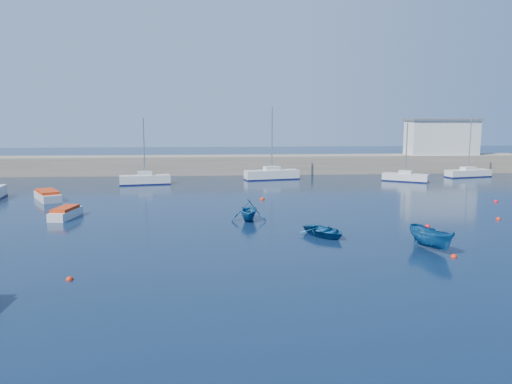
{
  "coord_description": "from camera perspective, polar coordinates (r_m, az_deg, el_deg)",
  "views": [
    {
      "loc": [
        -2.86,
        -25.88,
        8.26
      ],
      "look_at": [
        0.36,
        17.66,
        1.6
      ],
      "focal_mm": 35.0,
      "sensor_mm": 36.0,
      "label": 1
    }
  ],
  "objects": [
    {
      "name": "harbor_office",
      "position": [
        79.1,
        20.43,
        5.84
      ],
      "size": [
        10.0,
        4.0,
        5.0
      ],
      "primitive_type": "cube",
      "color": "silver",
      "rests_on": "back_wall"
    },
    {
      "name": "dinghy_left",
      "position": [
        39.77,
        -0.83,
        -2.07
      ],
      "size": [
        3.19,
        3.57,
        1.69
      ],
      "primitive_type": "imported",
      "rotation": [
        0.0,
        0.0,
        -0.14
      ],
      "color": "navy",
      "rests_on": "ground"
    },
    {
      "name": "sailboat_6",
      "position": [
        65.75,
        1.81,
        2.05
      ],
      "size": [
        7.38,
        3.47,
        9.41
      ],
      "rotation": [
        0.0,
        0.0,
        1.79
      ],
      "color": "silver",
      "rests_on": "ground"
    },
    {
      "name": "sailboat_8",
      "position": [
        74.27,
        23.07,
        2.02
      ],
      "size": [
        6.61,
        3.17,
        8.32
      ],
      "rotation": [
        0.0,
        0.0,
        1.8
      ],
      "color": "silver",
      "rests_on": "ground"
    },
    {
      "name": "motorboat_1",
      "position": [
        43.67,
        -20.94,
        -2.23
      ],
      "size": [
        1.88,
        3.92,
        0.92
      ],
      "rotation": [
        0.0,
        0.0,
        -0.15
      ],
      "color": "silver",
      "rests_on": "ground"
    },
    {
      "name": "ground",
      "position": [
        27.31,
        2.0,
        -8.93
      ],
      "size": [
        220.0,
        220.0,
        0.0
      ],
      "primitive_type": "plane",
      "color": "#0C1D36",
      "rests_on": "ground"
    },
    {
      "name": "sailboat_5",
      "position": [
        62.34,
        -12.56,
        1.43
      ],
      "size": [
        6.23,
        2.73,
        8.06
      ],
      "rotation": [
        0.0,
        0.0,
        1.75
      ],
      "color": "silver",
      "rests_on": "ground"
    },
    {
      "name": "dinghy_center",
      "position": [
        34.97,
        7.82,
        -4.45
      ],
      "size": [
        3.96,
        4.35,
        0.74
      ],
      "primitive_type": "imported",
      "rotation": [
        0.0,
        0.0,
        0.51
      ],
      "color": "navy",
      "rests_on": "ground"
    },
    {
      "name": "buoy_5",
      "position": [
        31.96,
        21.67,
        -6.93
      ],
      "size": [
        0.39,
        0.39,
        0.39
      ],
      "primitive_type": "sphere",
      "color": "red",
      "rests_on": "ground"
    },
    {
      "name": "motorboat_2",
      "position": [
        53.66,
        -22.72,
        -0.36
      ],
      "size": [
        3.87,
        5.04,
        1.0
      ],
      "rotation": [
        0.0,
        0.0,
        0.52
      ],
      "color": "silver",
      "rests_on": "ground"
    },
    {
      "name": "back_wall",
      "position": [
        72.27,
        -1.95,
        3.14
      ],
      "size": [
        96.0,
        4.5,
        2.6
      ],
      "primitive_type": "cube",
      "color": "gray",
      "rests_on": "ground"
    },
    {
      "name": "buoy_0",
      "position": [
        27.47,
        -20.53,
        -9.39
      ],
      "size": [
        0.38,
        0.38,
        0.38
      ],
      "primitive_type": "sphere",
      "color": "red",
      "rests_on": "ground"
    },
    {
      "name": "buoy_2",
      "position": [
        44.77,
        25.96,
        -2.85
      ],
      "size": [
        0.4,
        0.4,
        0.4
      ],
      "primitive_type": "sphere",
      "color": "red",
      "rests_on": "ground"
    },
    {
      "name": "buoy_1",
      "position": [
        39.76,
        19.02,
        -3.8
      ],
      "size": [
        0.41,
        0.41,
        0.41
      ],
      "primitive_type": "sphere",
      "color": "red",
      "rests_on": "ground"
    },
    {
      "name": "sailboat_7",
      "position": [
        66.47,
        16.69,
        1.65
      ],
      "size": [
        5.59,
        4.28,
        7.43
      ],
      "rotation": [
        0.0,
        0.0,
        1.02
      ],
      "color": "silver",
      "rests_on": "ground"
    },
    {
      "name": "dinghy_right",
      "position": [
        33.11,
        19.43,
        -5.01
      ],
      "size": [
        2.44,
        3.94,
        1.43
      ],
      "primitive_type": "imported",
      "rotation": [
        0.0,
        0.0,
        0.31
      ],
      "color": "navy",
      "rests_on": "ground"
    },
    {
      "name": "buoy_4",
      "position": [
        53.82,
        25.74,
        -1.02
      ],
      "size": [
        0.42,
        0.42,
        0.42
      ],
      "primitive_type": "sphere",
      "color": "red",
      "rests_on": "ground"
    },
    {
      "name": "buoy_3",
      "position": [
        49.77,
        0.72,
        -0.88
      ],
      "size": [
        0.48,
        0.48,
        0.48
      ],
      "primitive_type": "sphere",
      "color": "red",
      "rests_on": "ground"
    }
  ]
}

